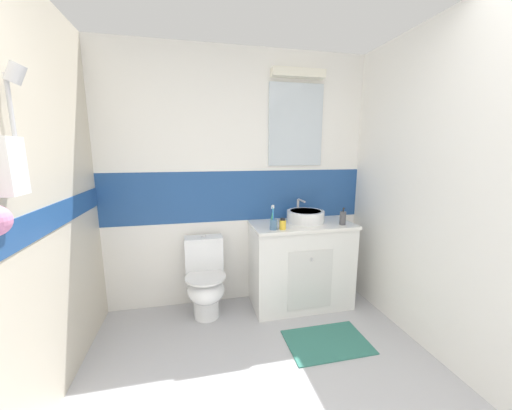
{
  "coord_description": "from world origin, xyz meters",
  "views": [
    {
      "loc": [
        -0.45,
        -0.4,
        1.54
      ],
      "look_at": [
        0.08,
        1.94,
        1.09
      ],
      "focal_mm": 20.08,
      "sensor_mm": 36.0,
      "label": 1
    }
  ],
  "objects_px": {
    "sink_basin": "(305,216)",
    "soap_dispenser": "(343,218)",
    "toothbrush_cup": "(273,223)",
    "lotion_bottle_short": "(283,224)",
    "toilet": "(205,280)"
  },
  "relations": [
    {
      "from": "toilet",
      "to": "toothbrush_cup",
      "type": "xyz_separation_m",
      "value": [
        0.61,
        -0.16,
        0.56
      ]
    },
    {
      "from": "sink_basin",
      "to": "soap_dispenser",
      "type": "relative_size",
      "value": 2.44
    },
    {
      "from": "sink_basin",
      "to": "lotion_bottle_short",
      "type": "relative_size",
      "value": 3.99
    },
    {
      "from": "toilet",
      "to": "lotion_bottle_short",
      "type": "bearing_deg",
      "value": -13.96
    },
    {
      "from": "toothbrush_cup",
      "to": "soap_dispenser",
      "type": "bearing_deg",
      "value": 1.73
    },
    {
      "from": "soap_dispenser",
      "to": "lotion_bottle_short",
      "type": "distance_m",
      "value": 0.61
    },
    {
      "from": "toilet",
      "to": "soap_dispenser",
      "type": "height_order",
      "value": "soap_dispenser"
    },
    {
      "from": "sink_basin",
      "to": "lotion_bottle_short",
      "type": "xyz_separation_m",
      "value": [
        -0.3,
        -0.21,
        -0.01
      ]
    },
    {
      "from": "soap_dispenser",
      "to": "lotion_bottle_short",
      "type": "bearing_deg",
      "value": -177.17
    },
    {
      "from": "sink_basin",
      "to": "soap_dispenser",
      "type": "height_order",
      "value": "sink_basin"
    },
    {
      "from": "toilet",
      "to": "soap_dispenser",
      "type": "xyz_separation_m",
      "value": [
        1.3,
        -0.14,
        0.57
      ]
    },
    {
      "from": "toilet",
      "to": "toothbrush_cup",
      "type": "height_order",
      "value": "toothbrush_cup"
    },
    {
      "from": "toothbrush_cup",
      "to": "lotion_bottle_short",
      "type": "relative_size",
      "value": 2.21
    },
    {
      "from": "toothbrush_cup",
      "to": "soap_dispenser",
      "type": "xyz_separation_m",
      "value": [
        0.69,
        0.02,
        0.01
      ]
    },
    {
      "from": "toothbrush_cup",
      "to": "sink_basin",
      "type": "bearing_deg",
      "value": 27.34
    }
  ]
}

